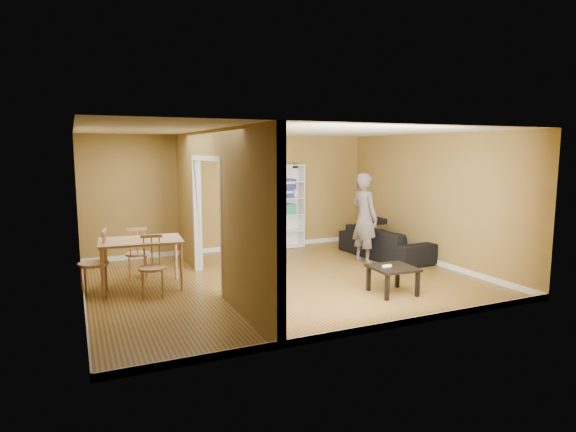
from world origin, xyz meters
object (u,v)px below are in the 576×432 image
at_px(chair_left, 93,262).
at_px(bookshelf, 285,206).
at_px(chair_near, 152,266).
at_px(sofa, 385,238).
at_px(dining_table, 141,244).
at_px(coffee_table, 393,271).
at_px(chair_far, 138,252).
at_px(person, 365,210).

bearing_deg(chair_left, bookshelf, 127.35).
bearing_deg(bookshelf, chair_near, -142.27).
relative_size(sofa, chair_left, 2.14).
xyz_separation_m(bookshelf, dining_table, (-3.53, -2.13, -0.23)).
xyz_separation_m(dining_table, chair_left, (-0.74, -0.01, -0.22)).
height_order(bookshelf, chair_left, bookshelf).
bearing_deg(dining_table, bookshelf, 31.14).
relative_size(dining_table, chair_left, 1.27).
relative_size(sofa, coffee_table, 3.34).
bearing_deg(sofa, chair_near, 94.16).
relative_size(chair_left, chair_far, 1.10).
distance_m(person, chair_near, 4.36).
xyz_separation_m(sofa, person, (-0.66, -0.21, 0.65)).
bearing_deg(sofa, coffee_table, 142.38).
relative_size(bookshelf, chair_left, 1.89).
distance_m(dining_table, chair_left, 0.77).
bearing_deg(bookshelf, dining_table, -148.86).
bearing_deg(coffee_table, dining_table, 151.36).
height_order(chair_left, chair_near, chair_left).
distance_m(sofa, coffee_table, 2.65).
bearing_deg(coffee_table, chair_near, 157.65).
height_order(bookshelf, chair_far, bookshelf).
xyz_separation_m(bookshelf, chair_near, (-3.44, -2.66, -0.50)).
height_order(sofa, bookshelf, bookshelf).
xyz_separation_m(coffee_table, chair_near, (-3.51, 1.44, 0.10)).
xyz_separation_m(sofa, chair_near, (-4.94, -0.79, 0.06)).
bearing_deg(chair_left, coffee_table, 76.42).
xyz_separation_m(chair_left, chair_near, (0.83, -0.52, -0.04)).
bearing_deg(dining_table, sofa, 2.98).
height_order(sofa, chair_near, chair_near).
xyz_separation_m(bookshelf, chair_left, (-4.27, -2.14, -0.46)).
bearing_deg(coffee_table, bookshelf, 90.98).
relative_size(sofa, dining_table, 1.69).
bearing_deg(chair_left, person, 101.33).
distance_m(chair_near, chair_far, 1.20).
distance_m(coffee_table, chair_left, 4.76).
bearing_deg(chair_near, chair_left, 157.69).
bearing_deg(person, sofa, -79.10).
relative_size(person, bookshelf, 1.10).
height_order(person, chair_near, person).
bearing_deg(coffee_table, chair_left, 155.71).
distance_m(sofa, dining_table, 5.05).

